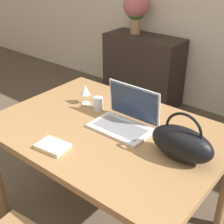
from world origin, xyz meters
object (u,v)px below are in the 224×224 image
Objects in this scene: handbag at (182,143)px; wine_glass at (85,91)px; laptop at (127,116)px; flower_vase at (136,8)px; drinking_glass at (98,104)px.

wine_glass is at bearing 169.60° from handbag.
laptop is 0.42m from handbag.
laptop is 0.77× the size of flower_vase.
flower_vase is (-1.53, 1.77, 0.24)m from handbag.
laptop is 0.27m from drinking_glass.
wine_glass is (-0.39, 0.06, 0.03)m from laptop.
flower_vase reaches higher than handbag.
flower_vase is (-1.13, 1.68, 0.27)m from laptop.
flower_vase is at bearing 114.34° from wine_glass.
wine_glass is at bearing -65.66° from flower_vase.
drinking_glass is 0.26× the size of handbag.
laptop is 2.63× the size of wine_glass.
laptop is 4.19× the size of drinking_glass.
laptop reaches higher than drinking_glass.
wine_glass is at bearing 171.65° from laptop.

